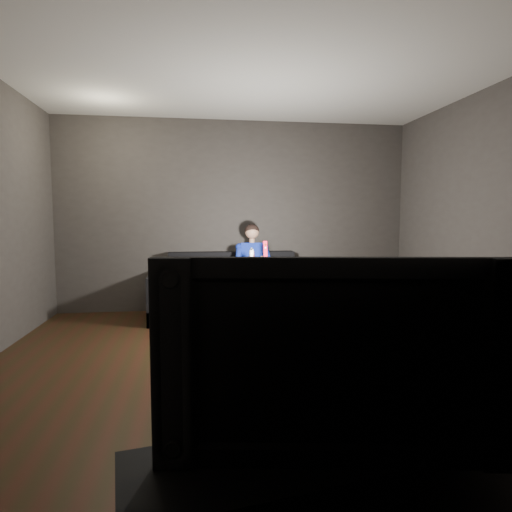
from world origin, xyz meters
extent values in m
plane|color=black|center=(0.00, 0.00, 0.00)|extent=(5.00, 5.00, 0.00)
cube|color=#3B3634|center=(0.00, 2.50, 1.35)|extent=(5.00, 0.04, 2.70)
cube|color=#3B3634|center=(0.00, -2.50, 1.35)|extent=(5.00, 0.04, 2.70)
cube|color=silver|center=(0.00, 0.00, 2.70)|extent=(5.00, 5.00, 0.02)
cube|color=black|center=(-0.08, 1.96, 0.09)|extent=(2.19, 0.95, 0.19)
cube|color=black|center=(-0.52, 1.86, 0.30)|extent=(0.86, 0.67, 0.23)
cube|color=black|center=(0.35, 1.86, 0.30)|extent=(0.86, 0.67, 0.23)
cube|color=black|center=(-0.08, 2.32, 0.63)|extent=(1.75, 0.22, 0.43)
cube|color=black|center=(-1.07, 1.96, 0.30)|extent=(0.22, 0.95, 0.60)
cube|color=black|center=(0.90, 1.96, 0.30)|extent=(0.22, 0.95, 0.60)
cube|color=black|center=(0.17, 1.84, 0.49)|extent=(0.31, 0.39, 0.15)
cube|color=#000492|center=(0.17, 2.04, 0.77)|extent=(0.31, 0.22, 0.43)
cube|color=#FFFA00|center=(0.17, 1.95, 0.83)|extent=(0.10, 0.10, 0.10)
cube|color=red|center=(0.17, 1.95, 0.83)|extent=(0.06, 0.06, 0.07)
cylinder|color=tan|center=(0.17, 2.04, 1.01)|extent=(0.07, 0.07, 0.06)
sphere|color=tan|center=(0.17, 2.04, 1.13)|extent=(0.19, 0.19, 0.19)
ellipsoid|color=black|center=(0.17, 2.05, 1.15)|extent=(0.20, 0.20, 0.17)
cylinder|color=#000492|center=(-0.03, 1.98, 0.85)|extent=(0.08, 0.23, 0.20)
cylinder|color=#000492|center=(0.36, 1.98, 0.85)|extent=(0.08, 0.23, 0.20)
cylinder|color=tan|center=(0.03, 1.81, 0.80)|extent=(0.15, 0.25, 0.11)
cylinder|color=tan|center=(0.31, 1.81, 0.80)|extent=(0.15, 0.25, 0.11)
sphere|color=tan|center=(0.09, 1.71, 0.79)|extent=(0.09, 0.09, 0.09)
sphere|color=tan|center=(0.25, 1.71, 0.79)|extent=(0.09, 0.09, 0.09)
cylinder|color=tan|center=(0.08, 1.63, 0.26)|extent=(0.09, 0.09, 0.35)
cylinder|color=tan|center=(0.25, 1.63, 0.26)|extent=(0.09, 0.09, 0.35)
cube|color=red|center=(0.25, 1.49, 0.94)|extent=(0.05, 0.07, 0.20)
cube|color=maroon|center=(0.25, 1.47, 1.00)|extent=(0.03, 0.01, 0.03)
cylinder|color=white|center=(0.25, 1.47, 0.93)|extent=(0.02, 0.01, 0.02)
ellipsoid|color=white|center=(0.09, 1.49, 0.89)|extent=(0.07, 0.09, 0.14)
cylinder|color=black|center=(0.09, 1.46, 0.94)|extent=(0.02, 0.01, 0.02)
cube|color=black|center=(-1.07, 1.91, 0.61)|extent=(0.08, 0.17, 0.03)
cube|color=black|center=(-1.07, 1.96, 0.63)|extent=(0.02, 0.02, 0.00)
cube|color=black|center=(0.02, 1.14, 0.40)|extent=(1.28, 0.84, 0.05)
cube|color=black|center=(-0.51, 0.90, 0.19)|extent=(0.06, 0.06, 0.37)
cube|color=black|center=(0.55, 0.90, 0.19)|extent=(0.06, 0.06, 0.37)
cube|color=black|center=(-0.51, 1.38, 0.19)|extent=(0.06, 0.06, 0.37)
cube|color=black|center=(0.55, 1.38, 0.19)|extent=(0.06, 0.06, 0.37)
imported|color=black|center=(-0.13, -2.27, 0.85)|extent=(1.19, 0.33, 0.68)
cube|color=white|center=(0.43, -2.27, 0.62)|extent=(0.06, 0.16, 0.21)
camera|label=1|loc=(-0.59, -3.65, 1.31)|focal=30.00mm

